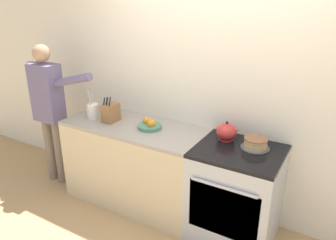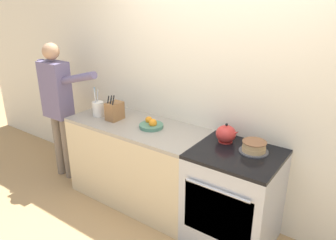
# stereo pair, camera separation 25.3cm
# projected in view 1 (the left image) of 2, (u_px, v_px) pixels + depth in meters

# --- Properties ---
(ground_plane) EXTENTS (16.00, 16.00, 0.00)m
(ground_plane) POSITION_uv_depth(u_px,v_px,m) (182.00, 240.00, 3.05)
(ground_plane) COLOR tan
(wall_back) EXTENTS (8.00, 0.04, 2.60)m
(wall_back) POSITION_uv_depth(u_px,v_px,m) (217.00, 88.00, 3.12)
(wall_back) COLOR silver
(wall_back) RESTS_ON ground_plane
(counter_cabinet) EXTENTS (1.49, 0.65, 0.89)m
(counter_cabinet) POSITION_uv_depth(u_px,v_px,m) (135.00, 163.00, 3.50)
(counter_cabinet) COLOR beige
(counter_cabinet) RESTS_ON ground_plane
(stove_range) EXTENTS (0.74, 0.68, 0.89)m
(stove_range) POSITION_uv_depth(u_px,v_px,m) (235.00, 194.00, 2.97)
(stove_range) COLOR #B7BABF
(stove_range) RESTS_ON ground_plane
(layer_cake) EXTENTS (0.25, 0.25, 0.10)m
(layer_cake) POSITION_uv_depth(u_px,v_px,m) (255.00, 144.00, 2.82)
(layer_cake) COLOR #4C4C51
(layer_cake) RESTS_ON stove_range
(tea_kettle) EXTENTS (0.22, 0.18, 0.18)m
(tea_kettle) POSITION_uv_depth(u_px,v_px,m) (227.00, 132.00, 2.98)
(tea_kettle) COLOR red
(tea_kettle) RESTS_ON stove_range
(knife_block) EXTENTS (0.13, 0.18, 0.28)m
(knife_block) POSITION_uv_depth(u_px,v_px,m) (111.00, 113.00, 3.40)
(knife_block) COLOR olive
(knife_block) RESTS_ON counter_cabinet
(utensil_crock) EXTENTS (0.12, 0.12, 0.32)m
(utensil_crock) POSITION_uv_depth(u_px,v_px,m) (93.00, 111.00, 3.49)
(utensil_crock) COLOR silver
(utensil_crock) RESTS_ON counter_cabinet
(fruit_bowl) EXTENTS (0.24, 0.24, 0.10)m
(fruit_bowl) POSITION_uv_depth(u_px,v_px,m) (150.00, 125.00, 3.25)
(fruit_bowl) COLOR #4C7F66
(fruit_bowl) RESTS_ON counter_cabinet
(person_baker) EXTENTS (0.93, 0.20, 1.64)m
(person_baker) POSITION_uv_depth(u_px,v_px,m) (49.00, 104.00, 3.68)
(person_baker) COLOR #7A6B5B
(person_baker) RESTS_ON ground_plane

